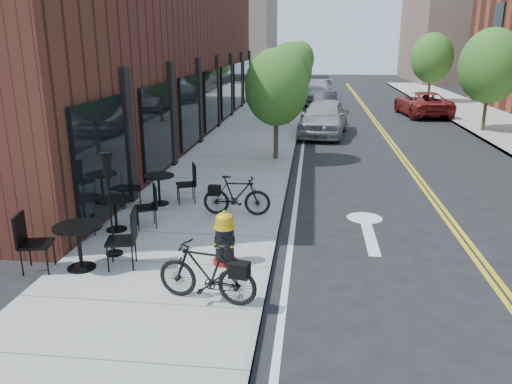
{
  "coord_description": "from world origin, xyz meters",
  "views": [
    {
      "loc": [
        0.69,
        -8.32,
        4.08
      ],
      "look_at": [
        -0.49,
        1.86,
        1.0
      ],
      "focal_mm": 35.0,
      "sensor_mm": 36.0,
      "label": 1
    }
  ],
  "objects_px": {
    "bicycle_right": "(237,196)",
    "parked_car_c": "(316,92)",
    "bicycle_left": "(207,272)",
    "parked_car_a": "(324,117)",
    "fire_hydrant": "(225,239)",
    "bistro_set_a": "(79,241)",
    "patio_umbrella": "(108,182)",
    "parked_car_far": "(422,104)",
    "parked_car_b": "(325,102)",
    "bistro_set_c": "(159,185)",
    "bistro_set_b": "(115,209)"
  },
  "relations": [
    {
      "from": "bicycle_right",
      "to": "parked_car_c",
      "type": "height_order",
      "value": "parked_car_c"
    },
    {
      "from": "bicycle_left",
      "to": "parked_car_a",
      "type": "distance_m",
      "value": 15.92
    },
    {
      "from": "fire_hydrant",
      "to": "bistro_set_a",
      "type": "relative_size",
      "value": 0.5
    },
    {
      "from": "bicycle_right",
      "to": "bicycle_left",
      "type": "bearing_deg",
      "value": -179.27
    },
    {
      "from": "patio_umbrella",
      "to": "parked_car_far",
      "type": "height_order",
      "value": "patio_umbrella"
    },
    {
      "from": "fire_hydrant",
      "to": "parked_car_b",
      "type": "xyz_separation_m",
      "value": [
        2.21,
        22.08,
        0.04
      ]
    },
    {
      "from": "bicycle_right",
      "to": "bistro_set_a",
      "type": "relative_size",
      "value": 0.78
    },
    {
      "from": "fire_hydrant",
      "to": "parked_car_b",
      "type": "distance_m",
      "value": 22.19
    },
    {
      "from": "parked_car_far",
      "to": "parked_car_a",
      "type": "bearing_deg",
      "value": 44.73
    },
    {
      "from": "bicycle_left",
      "to": "parked_car_far",
      "type": "bearing_deg",
      "value": 172.31
    },
    {
      "from": "fire_hydrant",
      "to": "bistro_set_a",
      "type": "xyz_separation_m",
      "value": [
        -2.56,
        -0.54,
        0.06
      ]
    },
    {
      "from": "bicycle_right",
      "to": "bistro_set_c",
      "type": "height_order",
      "value": "bistro_set_c"
    },
    {
      "from": "patio_umbrella",
      "to": "parked_car_far",
      "type": "bearing_deg",
      "value": 64.8
    },
    {
      "from": "bistro_set_b",
      "to": "parked_car_c",
      "type": "xyz_separation_m",
      "value": [
        4.33,
        25.52,
        0.18
      ]
    },
    {
      "from": "fire_hydrant",
      "to": "parked_car_c",
      "type": "bearing_deg",
      "value": 75.96
    },
    {
      "from": "fire_hydrant",
      "to": "bistro_set_b",
      "type": "xyz_separation_m",
      "value": [
        -2.66,
        1.4,
        -0.01
      ]
    },
    {
      "from": "bicycle_left",
      "to": "bicycle_right",
      "type": "distance_m",
      "value": 4.15
    },
    {
      "from": "bistro_set_a",
      "to": "parked_car_b",
      "type": "relative_size",
      "value": 0.53
    },
    {
      "from": "patio_umbrella",
      "to": "fire_hydrant",
      "type": "bearing_deg",
      "value": -3.7
    },
    {
      "from": "bistro_set_a",
      "to": "parked_car_b",
      "type": "height_order",
      "value": "parked_car_b"
    },
    {
      "from": "bicycle_left",
      "to": "parked_car_b",
      "type": "relative_size",
      "value": 0.43
    },
    {
      "from": "fire_hydrant",
      "to": "parked_car_a",
      "type": "xyz_separation_m",
      "value": [
        2.02,
        14.34,
        0.21
      ]
    },
    {
      "from": "parked_car_c",
      "to": "parked_car_far",
      "type": "xyz_separation_m",
      "value": [
        6.09,
        -5.57,
        -0.08
      ]
    },
    {
      "from": "bistro_set_b",
      "to": "parked_car_b",
      "type": "bearing_deg",
      "value": 52.4
    },
    {
      "from": "patio_umbrella",
      "to": "parked_car_a",
      "type": "relative_size",
      "value": 0.42
    },
    {
      "from": "bistro_set_a",
      "to": "parked_car_c",
      "type": "height_order",
      "value": "parked_car_c"
    },
    {
      "from": "bistro_set_a",
      "to": "bistro_set_c",
      "type": "relative_size",
      "value": 1.09
    },
    {
      "from": "bistro_set_a",
      "to": "bicycle_left",
      "type": "bearing_deg",
      "value": -32.24
    },
    {
      "from": "parked_car_b",
      "to": "parked_car_far",
      "type": "xyz_separation_m",
      "value": [
        5.55,
        -0.73,
        0.05
      ]
    },
    {
      "from": "bistro_set_c",
      "to": "parked_car_far",
      "type": "distance_m",
      "value": 20.65
    },
    {
      "from": "bistro_set_c",
      "to": "patio_umbrella",
      "type": "bearing_deg",
      "value": -109.97
    },
    {
      "from": "bicycle_left",
      "to": "patio_umbrella",
      "type": "height_order",
      "value": "patio_umbrella"
    },
    {
      "from": "bicycle_left",
      "to": "bicycle_right",
      "type": "bearing_deg",
      "value": -166.65
    },
    {
      "from": "parked_car_b",
      "to": "fire_hydrant",
      "type": "bearing_deg",
      "value": -95.16
    },
    {
      "from": "bistro_set_b",
      "to": "patio_umbrella",
      "type": "xyz_separation_m",
      "value": [
        0.45,
        -1.26,
        0.98
      ]
    },
    {
      "from": "parked_car_b",
      "to": "bistro_set_b",
      "type": "bearing_deg",
      "value": -102.71
    },
    {
      "from": "bistro_set_b",
      "to": "parked_car_b",
      "type": "height_order",
      "value": "parked_car_b"
    },
    {
      "from": "parked_car_b",
      "to": "patio_umbrella",
      "type": "bearing_deg",
      "value": -100.85
    },
    {
      "from": "parked_car_b",
      "to": "bicycle_left",
      "type": "bearing_deg",
      "value": -94.89
    },
    {
      "from": "bistro_set_c",
      "to": "parked_car_b",
      "type": "bearing_deg",
      "value": 55.61
    },
    {
      "from": "bicycle_left",
      "to": "parked_car_a",
      "type": "bearing_deg",
      "value": -176.23
    },
    {
      "from": "bicycle_right",
      "to": "bistro_set_c",
      "type": "distance_m",
      "value": 2.17
    },
    {
      "from": "bicycle_left",
      "to": "parked_car_far",
      "type": "distance_m",
      "value": 24.09
    },
    {
      "from": "bicycle_right",
      "to": "parked_car_far",
      "type": "bearing_deg",
      "value": -24.53
    },
    {
      "from": "bistro_set_b",
      "to": "parked_car_far",
      "type": "distance_m",
      "value": 22.51
    },
    {
      "from": "bicycle_left",
      "to": "parked_car_a",
      "type": "height_order",
      "value": "parked_car_a"
    },
    {
      "from": "parked_car_b",
      "to": "parked_car_c",
      "type": "bearing_deg",
      "value": 96.98
    },
    {
      "from": "bistro_set_b",
      "to": "bicycle_left",
      "type": "bearing_deg",
      "value": -71.59
    },
    {
      "from": "fire_hydrant",
      "to": "bistro_set_c",
      "type": "bearing_deg",
      "value": 114.02
    },
    {
      "from": "bistro_set_a",
      "to": "bistro_set_b",
      "type": "relative_size",
      "value": 1.15
    }
  ]
}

